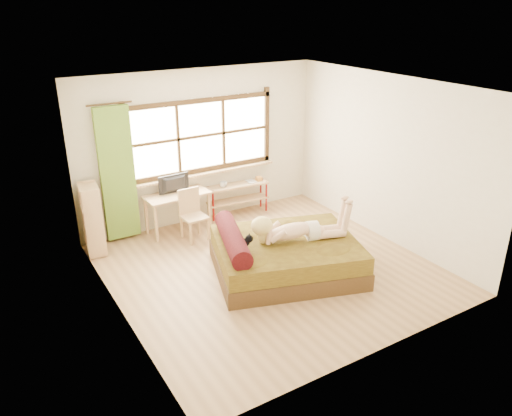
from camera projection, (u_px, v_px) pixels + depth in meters
floor at (270, 269)px, 7.51m from camera, size 4.50×4.50×0.00m
ceiling at (272, 87)px, 6.47m from camera, size 4.50×4.50×0.00m
wall_back at (201, 147)px, 8.76m from camera, size 4.50×0.00×4.50m
wall_front at (387, 248)px, 5.22m from camera, size 4.50×0.00×4.50m
wall_left at (111, 218)px, 5.91m from camera, size 0.00×4.50×4.50m
wall_right at (387, 160)px, 8.07m from camera, size 0.00×4.50×4.50m
window at (202, 138)px, 8.68m from camera, size 2.80×0.16×1.46m
curtain at (118, 174)px, 8.00m from camera, size 0.55×0.10×2.20m
bed at (283, 255)px, 7.32m from camera, size 2.45×2.19×0.78m
woman at (298, 220)px, 7.15m from camera, size 1.49×0.83×0.61m
kitten at (240, 242)px, 6.93m from camera, size 0.33×0.21×0.25m
desk at (177, 199)px, 8.52m from camera, size 1.13×0.57×0.69m
monitor at (175, 184)px, 8.46m from camera, size 0.55×0.10×0.32m
chair at (192, 211)px, 8.31m from camera, size 0.41×0.41×0.86m
pipe_shelf at (238, 192)px, 9.28m from camera, size 1.20×0.40×0.67m
cup at (223, 184)px, 9.05m from camera, size 0.15×0.15×0.11m
book at (247, 182)px, 9.30m from camera, size 0.17×0.22×0.02m
bookshelf at (92, 219)px, 7.79m from camera, size 0.34×0.52×1.13m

